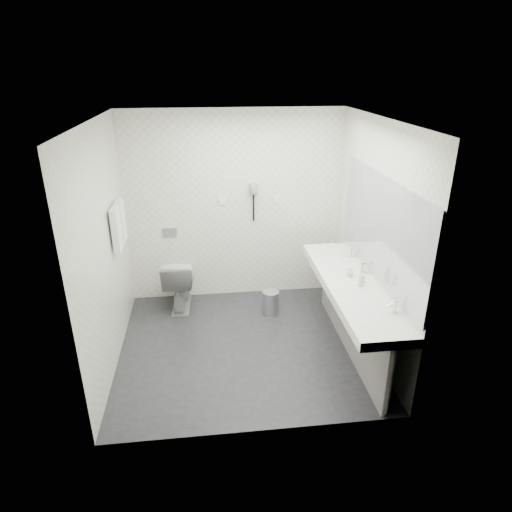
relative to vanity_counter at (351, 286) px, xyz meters
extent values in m
plane|color=#252429|center=(-1.12, 0.20, -0.80)|extent=(2.80, 2.80, 0.00)
plane|color=white|center=(-1.12, 0.20, 1.70)|extent=(2.80, 2.80, 0.00)
plane|color=white|center=(-1.12, 1.50, 0.45)|extent=(2.80, 0.00, 2.80)
plane|color=white|center=(-1.12, -1.10, 0.45)|extent=(2.80, 0.00, 2.80)
plane|color=white|center=(-2.52, 0.20, 0.45)|extent=(0.00, 2.60, 2.60)
plane|color=white|center=(0.27, 0.20, 0.45)|extent=(0.00, 2.60, 2.60)
cube|color=white|center=(0.00, 0.00, 0.00)|extent=(0.55, 2.20, 0.10)
cube|color=gray|center=(0.02, 0.00, -0.42)|extent=(0.03, 2.15, 0.75)
cylinder|color=silver|center=(0.05, -1.04, -0.42)|extent=(0.06, 0.06, 0.75)
cylinder|color=silver|center=(0.05, 1.04, -0.42)|extent=(0.06, 0.06, 0.75)
cube|color=#B2BCC6|center=(0.26, 0.00, 0.65)|extent=(0.02, 2.20, 1.05)
ellipsoid|color=white|center=(0.00, -0.65, 0.04)|extent=(0.40, 0.31, 0.05)
ellipsoid|color=white|center=(0.00, 0.65, 0.04)|extent=(0.40, 0.31, 0.05)
cylinder|color=silver|center=(0.19, -0.65, 0.12)|extent=(0.04, 0.04, 0.15)
cylinder|color=silver|center=(0.19, 0.65, 0.12)|extent=(0.04, 0.04, 0.15)
imported|color=beige|center=(0.10, -0.02, 0.11)|extent=(0.06, 0.06, 0.11)
imported|color=beige|center=(0.03, 0.14, 0.10)|extent=(0.09, 0.09, 0.10)
imported|color=beige|center=(0.06, -0.10, 0.12)|extent=(0.06, 0.06, 0.14)
cylinder|color=silver|center=(0.21, 0.21, 0.10)|extent=(0.07, 0.07, 0.11)
imported|color=white|center=(-1.88, 1.22, -0.45)|extent=(0.43, 0.72, 0.71)
cube|color=#B2B5BA|center=(-1.98, 1.49, 0.15)|extent=(0.18, 0.02, 0.12)
cylinder|color=#B2B5BA|center=(-0.72, 0.88, -0.65)|extent=(0.28, 0.28, 0.30)
cylinder|color=#B2B5BA|center=(-0.72, 0.88, -0.50)|extent=(0.21, 0.21, 0.02)
cylinder|color=silver|center=(-2.47, 0.75, 0.75)|extent=(0.02, 0.62, 0.02)
cube|color=white|center=(-2.46, 0.61, 0.53)|extent=(0.07, 0.24, 0.48)
cube|color=white|center=(-2.46, 0.89, 0.53)|extent=(0.07, 0.24, 0.48)
cube|color=#94959A|center=(-0.88, 1.47, 0.70)|extent=(0.10, 0.04, 0.14)
cylinder|color=#94959A|center=(-0.88, 1.40, 0.73)|extent=(0.08, 0.14, 0.08)
cylinder|color=black|center=(-0.88, 1.46, 0.45)|extent=(0.02, 0.02, 0.35)
cube|color=white|center=(-1.27, 1.49, 0.55)|extent=(0.09, 0.02, 0.09)
cube|color=white|center=(-0.57, 1.49, 0.55)|extent=(0.09, 0.02, 0.09)
camera|label=1|loc=(-1.50, -4.05, 2.17)|focal=31.09mm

